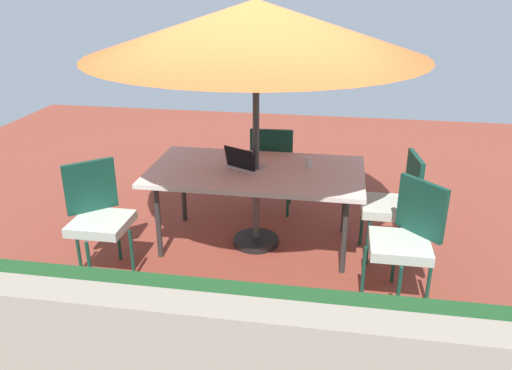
{
  "coord_description": "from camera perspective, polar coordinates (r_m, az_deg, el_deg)",
  "views": [
    {
      "loc": [
        -0.74,
        4.39,
        2.45
      ],
      "look_at": [
        0.0,
        0.0,
        0.62
      ],
      "focal_mm": 36.29,
      "sensor_mm": 36.0,
      "label": 1
    }
  ],
  "objects": [
    {
      "name": "cup",
      "position": [
        4.83,
        5.84,
        2.5
      ],
      "size": [
        0.06,
        0.06,
        0.09
      ],
      "primitive_type": "cylinder",
      "color": "white",
      "rests_on": "dining_table"
    },
    {
      "name": "chair_west",
      "position": [
        4.81,
        15.05,
        -1.67
      ],
      "size": [
        0.49,
        0.48,
        0.98
      ],
      "rotation": [
        0.0,
        0.0,
        1.7
      ],
      "color": "silver",
      "rests_on": "ground_plane"
    },
    {
      "name": "chair_south",
      "position": [
        5.52,
        1.82,
        2.29
      ],
      "size": [
        0.46,
        0.47,
        0.98
      ],
      "rotation": [
        0.0,
        0.0,
        0.05
      ],
      "color": "silver",
      "rests_on": "ground_plane"
    },
    {
      "name": "ground_plane",
      "position": [
        5.08,
        -0.0,
        -6.55
      ],
      "size": [
        10.0,
        10.0,
        0.02
      ],
      "primitive_type": "cube",
      "color": "brown"
    },
    {
      "name": "laptop",
      "position": [
        4.78,
        -1.3,
        2.41
      ],
      "size": [
        0.4,
        0.36,
        0.21
      ],
      "rotation": [
        0.0,
        0.0,
        -0.47
      ],
      "color": "#B7B7BC",
      "rests_on": "dining_table"
    },
    {
      "name": "chair_northeast",
      "position": [
        4.59,
        -17.0,
        -3.07
      ],
      "size": [
        0.59,
        0.59,
        0.98
      ],
      "rotation": [
        0.0,
        0.0,
        3.87
      ],
      "color": "silver",
      "rests_on": "ground_plane"
    },
    {
      "name": "dining_table",
      "position": [
        4.77,
        -0.0,
        1.15
      ],
      "size": [
        1.97,
        1.08,
        0.77
      ],
      "color": "silver",
      "rests_on": "ground_plane"
    },
    {
      "name": "chair_northwest",
      "position": [
        4.2,
        16.19,
        -5.45
      ],
      "size": [
        0.59,
        0.59,
        0.98
      ],
      "rotation": [
        0.0,
        0.0,
        2.34
      ],
      "color": "silver",
      "rests_on": "ground_plane"
    },
    {
      "name": "patio_umbrella",
      "position": [
        4.47,
        -0.0,
        16.83
      ],
      "size": [
        2.89,
        2.89,
        2.25
      ],
      "color": "#4C4C4C",
      "rests_on": "ground_plane"
    }
  ]
}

